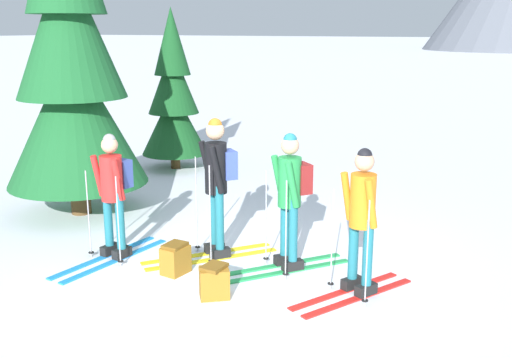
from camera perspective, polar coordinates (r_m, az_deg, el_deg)
The scene contains 9 objects.
ground_plane at distance 7.54m, azimuth -1.21°, elevation -8.38°, with size 400.00×400.00×0.00m, color white.
skier_in_red at distance 7.79m, azimuth -13.49°, elevation -1.02°, with size 0.61×1.78×1.63m.
skier_in_black at distance 7.58m, azimuth -3.77°, elevation -0.05°, with size 1.33×1.59×1.82m.
skier_in_green at distance 7.20m, azimuth 3.28°, elevation -1.48°, with size 1.32×1.62×1.70m.
skier_in_orange at distance 6.61m, azimuth 10.01°, elevation -3.55°, with size 0.97×1.59×1.66m.
pine_tree_near at distance 12.58m, azimuth -7.89°, elevation 7.79°, with size 1.37×1.37×3.32m.
pine_tree_mid at distance 9.63m, azimuth -17.28°, elevation 10.61°, with size 2.17×2.17×5.24m.
backpack_on_snow_front at distance 6.69m, azimuth -4.01°, elevation -9.73°, with size 0.40×0.39×0.38m.
backpack_on_snow_beside at distance 7.35m, azimuth -7.70°, elevation -7.55°, with size 0.27×0.34×0.38m.
Camera 1 is at (3.49, -6.02, 2.89)m, focal length 41.92 mm.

